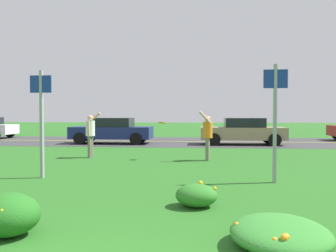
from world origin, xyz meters
The scene contains 13 objects.
ground_plane centered at (0.00, 9.29, 0.00)m, with size 120.00×120.00×0.00m, color #26601E.
highway_strip centered at (0.00, 18.58, 0.00)m, with size 120.00×7.89×0.01m, color #38383A.
highway_center_stripe centered at (0.00, 18.58, 0.01)m, with size 120.00×0.16×0.00m, color yellow.
daylily_clump_front_right centered at (-1.51, 2.08, 0.29)m, with size 0.92×0.79×0.58m.
daylily_clump_mid_center centered at (2.05, 1.98, 0.18)m, with size 1.21×1.33×0.36m.
daylily_clump_front_center centered at (1.01, 3.81, 0.20)m, with size 0.74×0.70×0.45m.
sign_post_near_path centered at (-2.99, 6.23, 1.67)m, with size 0.56×0.10×2.76m.
sign_post_by_roadside centered at (2.85, 6.15, 1.70)m, with size 0.56×0.10×2.83m.
person_thrower_white_shirt centered at (-3.08, 10.44, 0.97)m, with size 0.53×0.50×1.72m.
person_catcher_orange_shirt centered at (1.33, 10.03, 0.95)m, with size 0.48×0.50×1.76m.
frisbee_orange centered at (-0.31, 10.17, 1.34)m, with size 0.26×0.26×0.09m.
car_tan_center_left centered at (3.37, 16.81, 0.74)m, with size 4.50×2.00×1.45m.
car_navy_center_right centered at (-3.90, 16.81, 0.74)m, with size 4.50×2.00×1.45m.
Camera 1 is at (1.08, -2.26, 1.63)m, focal length 36.89 mm.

